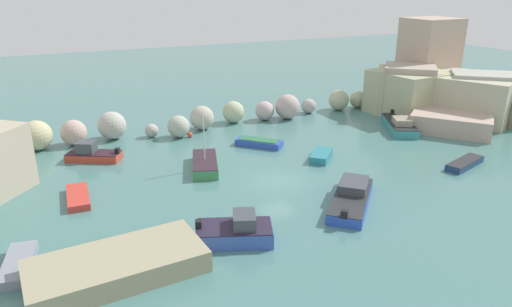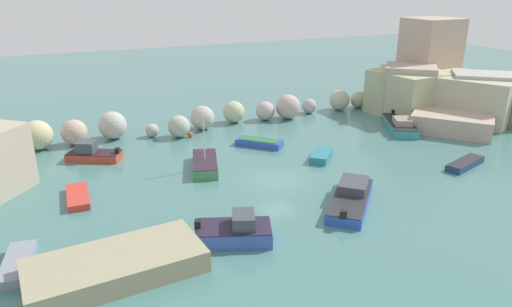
# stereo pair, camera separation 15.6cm
# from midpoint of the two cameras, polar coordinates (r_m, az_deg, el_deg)

# --- Properties ---
(cove_water) EXTENTS (160.00, 160.00, 0.00)m
(cove_water) POSITION_cam_midpoint_polar(r_m,az_deg,el_deg) (36.91, 2.48, -3.35)
(cove_water) COLOR slate
(cove_water) RESTS_ON ground
(cliff_headland_right) EXTENTS (18.16, 17.18, 10.48)m
(cliff_headland_right) POSITION_cam_midpoint_polar(r_m,az_deg,el_deg) (58.79, 21.79, 7.01)
(cliff_headland_right) COLOR #B7B295
(cliff_headland_right) RESTS_ON ground
(rock_breakwater) EXTENTS (38.30, 4.73, 2.75)m
(rock_breakwater) POSITION_cam_midpoint_polar(r_m,az_deg,el_deg) (50.03, -6.16, 4.41)
(rock_breakwater) COLOR #C6C08F
(rock_breakwater) RESTS_ON ground
(stone_dock) EXTENTS (9.32, 4.81, 1.22)m
(stone_dock) POSITION_cam_midpoint_polar(r_m,az_deg,el_deg) (26.59, -16.52, -12.85)
(stone_dock) COLOR tan
(stone_dock) RESTS_ON ground
(channel_buoy) EXTENTS (0.51, 0.51, 0.51)m
(channel_buoy) POSITION_cam_midpoint_polar(r_m,az_deg,el_deg) (47.50, -8.04, 2.25)
(channel_buoy) COLOR #E04C28
(channel_buoy) RESTS_ON cove_water
(moored_boat_0) EXTENTS (4.86, 3.82, 1.63)m
(moored_boat_0) POSITION_cam_midpoint_polar(r_m,az_deg,el_deg) (43.42, -19.19, -0.03)
(moored_boat_0) COLOR #C43E2C
(moored_boat_0) RESTS_ON cove_water
(moored_boat_1) EXTENTS (5.32, 7.11, 1.48)m
(moored_boat_1) POSITION_cam_midpoint_polar(r_m,az_deg,el_deg) (51.55, 16.81, 3.33)
(moored_boat_1) COLOR teal
(moored_boat_1) RESTS_ON cove_water
(moored_boat_2) EXTENTS (6.49, 6.63, 1.35)m
(moored_boat_2) POSITION_cam_midpoint_polar(r_m,az_deg,el_deg) (33.80, 11.30, -5.11)
(moored_boat_2) COLOR blue
(moored_boat_2) RESTS_ON cove_water
(moored_boat_3) EXTENTS (5.07, 3.87, 1.80)m
(moored_boat_3) POSITION_cam_midpoint_polar(r_m,az_deg,el_deg) (28.60, -2.61, -9.35)
(moored_boat_3) COLOR #3857B0
(moored_boat_3) RESTS_ON cove_water
(moored_boat_4) EXTENTS (3.23, 3.23, 0.63)m
(moored_boat_4) POSITION_cam_midpoint_polar(r_m,az_deg,el_deg) (41.63, 7.75, -0.26)
(moored_boat_4) COLOR teal
(moored_boat_4) RESTS_ON cove_water
(moored_boat_5) EXTENTS (4.11, 4.19, 0.67)m
(moored_boat_5) POSITION_cam_midpoint_polar(r_m,az_deg,el_deg) (44.52, 0.27, 1.31)
(moored_boat_5) COLOR #2E4FB9
(moored_boat_5) RESTS_ON cove_water
(moored_boat_6) EXTENTS (3.49, 5.56, 4.61)m
(moored_boat_6) POSITION_cam_midpoint_polar(r_m,az_deg,el_deg) (39.35, -6.27, -1.24)
(moored_boat_6) COLOR #418C53
(moored_boat_6) RESTS_ON cove_water
(moored_boat_7) EXTENTS (2.11, 4.24, 0.56)m
(moored_boat_7) POSITION_cam_midpoint_polar(r_m,az_deg,el_deg) (29.25, -26.82, -11.85)
(moored_boat_7) COLOR gray
(moored_boat_7) RESTS_ON cove_water
(moored_boat_8) EXTENTS (4.64, 2.52, 0.54)m
(moored_boat_8) POSITION_cam_midpoint_polar(r_m,az_deg,el_deg) (43.33, 23.73, -1.09)
(moored_boat_8) COLOR navy
(moored_boat_8) RESTS_ON cove_water
(moored_boat_9) EXTENTS (1.67, 4.16, 0.48)m
(moored_boat_9) POSITION_cam_midpoint_polar(r_m,az_deg,el_deg) (36.06, -20.76, -4.91)
(moored_boat_9) COLOR red
(moored_boat_9) RESTS_ON cove_water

